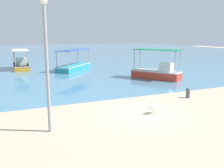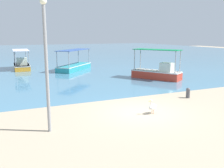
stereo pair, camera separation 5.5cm
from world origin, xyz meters
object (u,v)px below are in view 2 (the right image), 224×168
at_px(fishing_boat_far_right, 74,66).
at_px(pelican, 153,107).
at_px(fishing_boat_far_left, 158,72).
at_px(mooring_bollard, 188,92).
at_px(fishing_boat_outer, 22,65).
at_px(lamp_post, 46,59).

height_order(fishing_boat_far_right, pelican, fishing_boat_far_right).
bearing_deg(fishing_boat_far_left, fishing_boat_far_right, 121.92).
relative_size(fishing_boat_far_right, pelican, 6.69).
relative_size(pelican, mooring_bollard, 1.18).
distance_m(fishing_boat_outer, pelican, 21.15).
bearing_deg(pelican, mooring_bollard, 25.47).
xyz_separation_m(fishing_boat_far_left, mooring_bollard, (-2.21, -6.76, -0.27)).
relative_size(lamp_post, mooring_bollard, 8.07).
relative_size(fishing_boat_outer, mooring_bollard, 7.04).
relative_size(pelican, lamp_post, 0.15).
relative_size(fishing_boat_far_left, pelican, 5.81).
bearing_deg(mooring_bollard, lamp_post, -167.04).
distance_m(lamp_post, mooring_bollard, 9.89).
bearing_deg(mooring_bollard, fishing_boat_far_right, 101.90).
distance_m(fishing_boat_far_left, mooring_bollard, 7.12).
xyz_separation_m(fishing_boat_far_right, pelican, (-0.65, -17.45, -0.11)).
height_order(fishing_boat_outer, lamp_post, lamp_post).
xyz_separation_m(fishing_boat_outer, lamp_post, (-0.46, -20.84, 2.54)).
height_order(fishing_boat_far_left, fishing_boat_far_right, fishing_boat_far_left).
height_order(fishing_boat_far_left, pelican, fishing_boat_far_left).
height_order(fishing_boat_far_right, lamp_post, lamp_post).
xyz_separation_m(fishing_boat_far_right, mooring_bollard, (3.28, -15.58, -0.12)).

